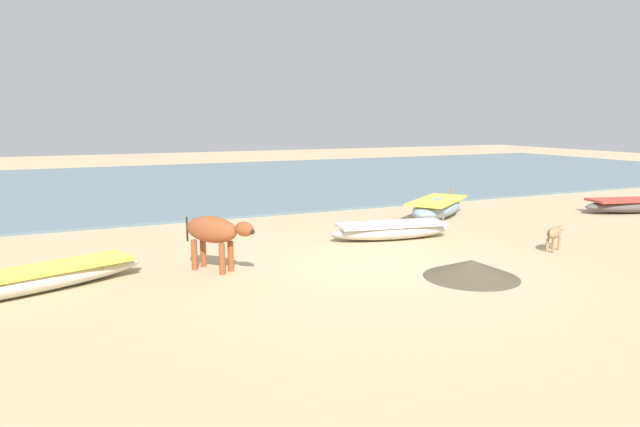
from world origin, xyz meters
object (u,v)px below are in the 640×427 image
fishing_boat_1 (391,230)px  cow_adult_rust (214,232)px  fishing_boat_5 (437,207)px  calf_near_tan (554,234)px  fishing_boat_3 (17,282)px

fishing_boat_1 → cow_adult_rust: (-4.68, -1.05, 0.55)m
fishing_boat_5 → calf_near_tan: bearing=-129.2°
cow_adult_rust → fishing_boat_1: bearing=66.6°
cow_adult_rust → fishing_boat_5: bearing=76.5°
fishing_boat_5 → cow_adult_rust: 8.24m
fishing_boat_5 → fishing_boat_1: bearing=179.7°
fishing_boat_1 → fishing_boat_3: fishing_boat_1 is taller
fishing_boat_3 → cow_adult_rust: cow_adult_rust is taller
fishing_boat_3 → cow_adult_rust: 3.44m
fishing_boat_1 → fishing_boat_3: (-8.07, -1.14, -0.00)m
fishing_boat_3 → calf_near_tan: 10.83m
fishing_boat_3 → fishing_boat_5: 11.47m
fishing_boat_1 → calf_near_tan: 3.72m
fishing_boat_5 → calf_near_tan: size_ratio=3.85×
fishing_boat_1 → fishing_boat_5: fishing_boat_5 is taller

